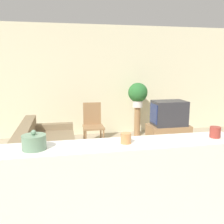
{
  "coord_description": "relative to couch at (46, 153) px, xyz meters",
  "views": [
    {
      "loc": [
        -0.47,
        -2.77,
        1.76
      ],
      "look_at": [
        0.49,
        1.87,
        0.85
      ],
      "focal_mm": 40.0,
      "sensor_mm": 36.0,
      "label": 1
    }
  ],
  "objects": [
    {
      "name": "candle_jar",
      "position": [
        0.9,
        -1.93,
        0.78
      ],
      "size": [
        0.11,
        0.11,
        0.1
      ],
      "color": "#C6844C",
      "rests_on": "foreground_counter"
    },
    {
      "name": "television",
      "position": [
        2.45,
        0.48,
        0.51
      ],
      "size": [
        0.67,
        0.46,
        0.51
      ],
      "color": "#333338",
      "rests_on": "tv_stand"
    },
    {
      "name": "ground_plane",
      "position": [
        0.76,
        -1.43,
        -0.27
      ],
      "size": [
        14.0,
        14.0,
        0.0
      ],
      "primitive_type": "plane",
      "color": "tan"
    },
    {
      "name": "couch",
      "position": [
        0.0,
        0.0,
        0.0
      ],
      "size": [
        0.94,
        2.04,
        0.74
      ],
      "color": "#847051",
      "rests_on": "ground_plane"
    },
    {
      "name": "potted_plant",
      "position": [
        2.12,
        1.55,
        0.8
      ],
      "size": [
        0.47,
        0.47,
        0.59
      ],
      "color": "white",
      "rests_on": "plant_stand"
    },
    {
      "name": "wall_back",
      "position": [
        0.76,
        2.0,
        1.08
      ],
      "size": [
        9.0,
        0.06,
        2.7
      ],
      "color": "beige",
      "rests_on": "ground_plane"
    },
    {
      "name": "wooden_chair",
      "position": [
        0.96,
        1.12,
        0.23
      ],
      "size": [
        0.44,
        0.44,
        0.93
      ],
      "color": "#9E754C",
      "rests_on": "ground_plane"
    },
    {
      "name": "decorative_bowl",
      "position": [
        0.03,
        -1.93,
        0.8
      ],
      "size": [
        0.22,
        0.22,
        0.18
      ],
      "color": "gray",
      "rests_on": "foreground_counter"
    },
    {
      "name": "plant_stand",
      "position": [
        2.12,
        1.55,
        0.1
      ],
      "size": [
        0.15,
        0.15,
        0.73
      ],
      "color": "#9E754C",
      "rests_on": "ground_plane"
    },
    {
      "name": "coffee_tin",
      "position": [
        1.87,
        -1.93,
        0.79
      ],
      "size": [
        0.11,
        0.11,
        0.12
      ],
      "color": "#99382D",
      "rests_on": "foreground_counter"
    },
    {
      "name": "foreground_counter",
      "position": [
        0.76,
        -1.93,
        0.23
      ],
      "size": [
        2.67,
        0.44,
        1.0
      ],
      "color": "white",
      "rests_on": "ground_plane"
    },
    {
      "name": "tv_stand",
      "position": [
        2.46,
        0.48,
        -0.01
      ],
      "size": [
        0.83,
        0.51,
        0.52
      ],
      "color": "#9E754C",
      "rests_on": "ground_plane"
    }
  ]
}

